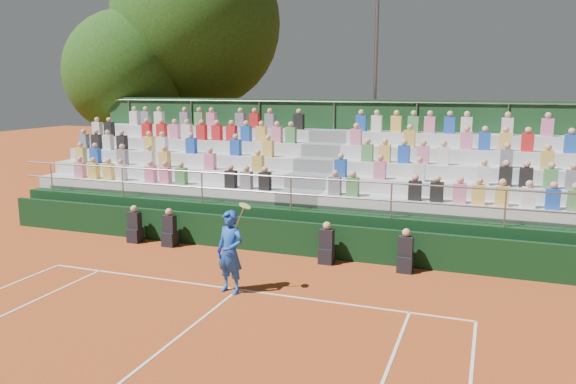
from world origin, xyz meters
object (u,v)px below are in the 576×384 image
(tennis_player, at_px, (230,252))
(floodlight_mast, at_px, (375,75))
(tree_west, at_px, (127,73))
(tree_east, at_px, (196,24))

(tennis_player, height_order, floodlight_mast, floodlight_mast)
(floodlight_mast, bearing_deg, tennis_player, -93.92)
(tree_west, bearing_deg, floodlight_mast, 6.82)
(tennis_player, bearing_deg, floodlight_mast, 86.08)
(tennis_player, relative_size, tree_east, 0.19)
(tennis_player, xyz_separation_m, tree_west, (-10.60, 11.03, 4.47))
(tennis_player, height_order, tree_east, tree_east)
(floodlight_mast, bearing_deg, tree_west, -173.18)
(tree_west, distance_m, floodlight_mast, 11.53)
(tree_west, height_order, floodlight_mast, floodlight_mast)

